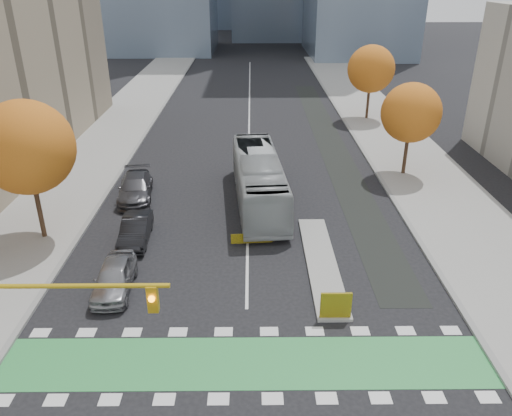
{
  "coord_description": "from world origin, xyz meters",
  "views": [
    {
      "loc": [
        0.27,
        -14.0,
        14.29
      ],
      "look_at": [
        0.48,
        9.73,
        3.0
      ],
      "focal_mm": 35.0,
      "sensor_mm": 36.0,
      "label": 1
    }
  ],
  "objects_px": {
    "hazard_board": "(336,305)",
    "parked_car_b": "(136,230)",
    "traffic_signal_west": "(5,313)",
    "tree_east_far": "(371,69)",
    "parked_car_c": "(135,188)",
    "tree_west": "(26,148)",
    "parked_car_a": "(114,277)",
    "bus": "(259,180)",
    "tree_east_near": "(411,113)"
  },
  "relations": [
    {
      "from": "hazard_board",
      "to": "parked_car_b",
      "type": "height_order",
      "value": "hazard_board"
    },
    {
      "from": "hazard_board",
      "to": "traffic_signal_west",
      "type": "xyz_separation_m",
      "value": [
        -11.93,
        -4.71,
        3.23
      ]
    },
    {
      "from": "hazard_board",
      "to": "tree_east_far",
      "type": "distance_m",
      "value": 35.13
    },
    {
      "from": "parked_car_c",
      "to": "traffic_signal_west",
      "type": "bearing_deg",
      "value": -97.91
    },
    {
      "from": "tree_west",
      "to": "parked_car_c",
      "type": "distance_m",
      "value": 8.6
    },
    {
      "from": "hazard_board",
      "to": "tree_east_far",
      "type": "bearing_deg",
      "value": 75.88
    },
    {
      "from": "hazard_board",
      "to": "traffic_signal_west",
      "type": "height_order",
      "value": "traffic_signal_west"
    },
    {
      "from": "parked_car_c",
      "to": "parked_car_a",
      "type": "bearing_deg",
      "value": -90.85
    },
    {
      "from": "traffic_signal_west",
      "to": "parked_car_a",
      "type": "distance_m",
      "value": 8.0
    },
    {
      "from": "bus",
      "to": "hazard_board",
      "type": "bearing_deg",
      "value": -80.09
    },
    {
      "from": "parked_car_a",
      "to": "parked_car_b",
      "type": "bearing_deg",
      "value": 87.42
    },
    {
      "from": "traffic_signal_west",
      "to": "parked_car_c",
      "type": "bearing_deg",
      "value": 89.52
    },
    {
      "from": "tree_east_near",
      "to": "tree_east_far",
      "type": "height_order",
      "value": "tree_east_far"
    },
    {
      "from": "tree_west",
      "to": "parked_car_c",
      "type": "bearing_deg",
      "value": 53.54
    },
    {
      "from": "tree_east_near",
      "to": "parked_car_b",
      "type": "xyz_separation_m",
      "value": [
        -18.5,
        -10.36,
        -4.16
      ]
    },
    {
      "from": "bus",
      "to": "parked_car_a",
      "type": "height_order",
      "value": "bus"
    },
    {
      "from": "tree_west",
      "to": "parked_car_a",
      "type": "bearing_deg",
      "value": -44.25
    },
    {
      "from": "traffic_signal_west",
      "to": "parked_car_b",
      "type": "xyz_separation_m",
      "value": [
        1.43,
        12.15,
        -3.33
      ]
    },
    {
      "from": "tree_east_near",
      "to": "parked_car_b",
      "type": "relative_size",
      "value": 1.65
    },
    {
      "from": "parked_car_b",
      "to": "bus",
      "type": "bearing_deg",
      "value": 33.3
    },
    {
      "from": "parked_car_b",
      "to": "tree_east_near",
      "type": "bearing_deg",
      "value": 26.57
    },
    {
      "from": "tree_east_far",
      "to": "traffic_signal_west",
      "type": "bearing_deg",
      "value": -117.95
    },
    {
      "from": "traffic_signal_west",
      "to": "parked_car_a",
      "type": "xyz_separation_m",
      "value": [
        1.43,
        7.15,
        -3.29
      ]
    },
    {
      "from": "tree_west",
      "to": "bus",
      "type": "height_order",
      "value": "tree_west"
    },
    {
      "from": "tree_west",
      "to": "hazard_board",
      "type": "bearing_deg",
      "value": -25.99
    },
    {
      "from": "tree_east_near",
      "to": "parked_car_c",
      "type": "bearing_deg",
      "value": -167.77
    },
    {
      "from": "tree_east_far",
      "to": "bus",
      "type": "bearing_deg",
      "value": -119.16
    },
    {
      "from": "tree_west",
      "to": "parked_car_b",
      "type": "height_order",
      "value": "tree_west"
    },
    {
      "from": "traffic_signal_west",
      "to": "parked_car_a",
      "type": "height_order",
      "value": "traffic_signal_west"
    },
    {
      "from": "tree_east_far",
      "to": "bus",
      "type": "distance_m",
      "value": 24.44
    },
    {
      "from": "tree_east_far",
      "to": "traffic_signal_west",
      "type": "distance_m",
      "value": 43.61
    },
    {
      "from": "hazard_board",
      "to": "tree_west",
      "type": "xyz_separation_m",
      "value": [
        -16.0,
        7.8,
        4.82
      ]
    },
    {
      "from": "tree_west",
      "to": "parked_car_a",
      "type": "height_order",
      "value": "tree_west"
    },
    {
      "from": "tree_east_near",
      "to": "tree_east_far",
      "type": "relative_size",
      "value": 0.92
    },
    {
      "from": "parked_car_c",
      "to": "tree_east_near",
      "type": "bearing_deg",
      "value": 4.79
    },
    {
      "from": "tree_east_far",
      "to": "parked_car_b",
      "type": "height_order",
      "value": "tree_east_far"
    },
    {
      "from": "tree_west",
      "to": "tree_east_near",
      "type": "distance_m",
      "value": 26.01
    },
    {
      "from": "tree_east_near",
      "to": "traffic_signal_west",
      "type": "height_order",
      "value": "tree_east_near"
    },
    {
      "from": "parked_car_a",
      "to": "parked_car_c",
      "type": "height_order",
      "value": "parked_car_c"
    },
    {
      "from": "parked_car_c",
      "to": "parked_car_b",
      "type": "bearing_deg",
      "value": -85.55
    },
    {
      "from": "tree_west",
      "to": "bus",
      "type": "relative_size",
      "value": 0.68
    },
    {
      "from": "tree_east_far",
      "to": "traffic_signal_west",
      "type": "xyz_separation_m",
      "value": [
        -20.43,
        -38.51,
        -1.21
      ]
    },
    {
      "from": "hazard_board",
      "to": "tree_east_near",
      "type": "bearing_deg",
      "value": 65.8
    },
    {
      "from": "tree_east_near",
      "to": "bus",
      "type": "xyz_separation_m",
      "value": [
        -11.28,
        -5.12,
        -3.17
      ]
    },
    {
      "from": "parked_car_b",
      "to": "tree_east_far",
      "type": "bearing_deg",
      "value": 51.53
    },
    {
      "from": "parked_car_b",
      "to": "traffic_signal_west",
      "type": "bearing_deg",
      "value": -99.39
    },
    {
      "from": "hazard_board",
      "to": "tree_west",
      "type": "relative_size",
      "value": 0.17
    },
    {
      "from": "tree_east_near",
      "to": "bus",
      "type": "height_order",
      "value": "tree_east_near"
    },
    {
      "from": "tree_west",
      "to": "tree_east_far",
      "type": "relative_size",
      "value": 1.08
    },
    {
      "from": "hazard_board",
      "to": "parked_car_b",
      "type": "relative_size",
      "value": 0.33
    }
  ]
}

